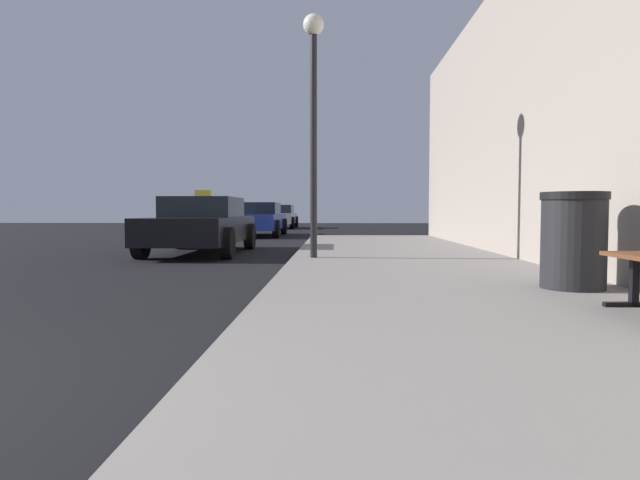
# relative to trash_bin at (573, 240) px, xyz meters

# --- Properties ---
(trash_bin) EXTENTS (0.68, 0.68, 1.01)m
(trash_bin) POSITION_rel_trash_bin_xyz_m (0.00, 0.00, 0.00)
(trash_bin) COLOR black
(trash_bin) RESTS_ON sidewalk
(street_lamp) EXTENTS (0.36, 0.36, 4.16)m
(street_lamp) POSITION_rel_trash_bin_xyz_m (-2.86, 3.70, 2.35)
(street_lamp) COLOR black
(street_lamp) RESTS_ON sidewalk
(car_black) EXTENTS (1.96, 4.48, 1.43)m
(car_black) POSITION_rel_trash_bin_xyz_m (-5.49, 6.46, -0.01)
(car_black) COLOR black
(car_black) RESTS_ON ground_plane
(car_blue) EXTENTS (1.99, 4.58, 1.27)m
(car_blue) POSITION_rel_trash_bin_xyz_m (-5.44, 14.87, -0.01)
(car_blue) COLOR #233899
(car_blue) RESTS_ON ground_plane
(car_white) EXTENTS (2.04, 4.54, 1.27)m
(car_white) POSITION_rel_trash_bin_xyz_m (-5.62, 24.07, -0.01)
(car_white) COLOR white
(car_white) RESTS_ON ground_plane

